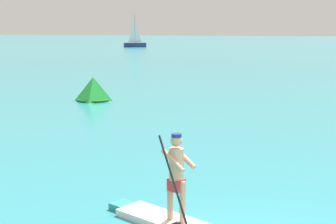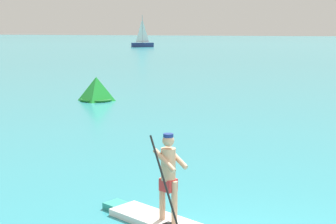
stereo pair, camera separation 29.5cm
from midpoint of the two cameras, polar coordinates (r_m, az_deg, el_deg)
paddleboarder_mid_center at (r=9.09m, az=0.70°, el=-11.36°), size 3.42×1.92×1.78m
race_marker_buoy at (r=25.07m, az=-8.73°, el=2.43°), size 1.62×1.62×1.17m
sailboat_left_horizon at (r=95.02m, az=-3.83°, el=7.84°), size 4.06×2.88×5.85m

